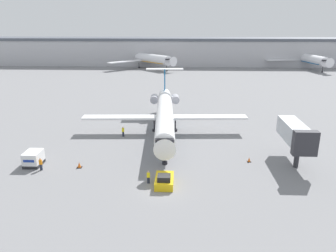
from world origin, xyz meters
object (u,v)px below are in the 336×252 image
airplane_main (165,114)px  worker_on_apron (41,164)px  worker_near_tug (148,177)px  airplane_parked_far_left (145,58)px  traffic_cone_left (79,165)px  airplane_parked_far_right (304,58)px  pushback_tug (164,180)px  traffic_cone_right (249,160)px  luggage_cart (33,158)px  jet_bridge (296,134)px  worker_by_wing (123,131)px

airplane_main → worker_on_apron: airplane_main is taller
worker_near_tug → airplane_parked_far_left: bearing=96.5°
worker_near_tug → traffic_cone_left: (-10.32, 4.27, -0.52)m
airplane_main → worker_near_tug: (-1.07, -19.80, -2.71)m
airplane_parked_far_left → airplane_parked_far_right: 70.35m
worker_on_apron → airplane_parked_far_right: (73.37, 108.63, 3.29)m
pushback_tug → traffic_cone_right: pushback_tug is taller
airplane_parked_far_left → traffic_cone_right: bearing=-75.3°
luggage_cart → airplane_parked_far_right: size_ratio=0.08×
airplane_main → traffic_cone_left: (-11.39, -15.53, -3.22)m
worker_on_apron → airplane_parked_far_right: 131.13m
airplane_parked_far_right → pushback_tug: bearing=-116.5°
airplane_main → jet_bridge: 23.14m
pushback_tug → luggage_cart: 19.85m
worker_by_wing → jet_bridge: (26.90, -10.24, 3.46)m
worker_on_apron → traffic_cone_left: 5.21m
luggage_cart → jet_bridge: 37.92m
airplane_parked_far_left → worker_near_tug: bearing=-83.5°
worker_near_tug → traffic_cone_right: size_ratio=2.54×
luggage_cart → traffic_cone_left: (6.79, -0.52, -0.66)m
luggage_cart → jet_bridge: size_ratio=0.31×
luggage_cart → airplane_parked_far_left: 103.77m
worker_near_tug → jet_bridge: size_ratio=0.18×
jet_bridge → pushback_tug: bearing=-157.4°
traffic_cone_left → airplane_parked_far_left: size_ratio=0.03×
traffic_cone_left → worker_on_apron: bearing=-168.4°
worker_by_wing → jet_bridge: 28.99m
pushback_tug → worker_by_wing: worker_by_wing is taller
airplane_parked_far_right → worker_near_tug: bearing=-117.4°
airplane_main → luggage_cart: (-18.18, -15.02, -2.56)m
traffic_cone_right → traffic_cone_left: bearing=-172.9°
worker_by_wing → traffic_cone_right: bearing=-26.5°
jet_bridge → traffic_cone_left: bearing=-174.3°
worker_near_tug → worker_on_apron: 15.73m
airplane_parked_far_left → airplane_parked_far_right: bearing=2.8°
traffic_cone_right → jet_bridge: jet_bridge is taller
worker_by_wing → pushback_tug: bearing=-64.9°
airplane_main → airplane_parked_far_left: airplane_parked_far_left is taller
airplane_main → traffic_cone_right: (13.17, -12.49, -3.29)m
luggage_cart → traffic_cone_right: (31.36, 2.53, -0.73)m
airplane_parked_far_right → jet_bridge: airplane_parked_far_right is taller
worker_on_apron → traffic_cone_left: worker_on_apron is taller
pushback_tug → traffic_cone_right: bearing=32.1°
pushback_tug → worker_by_wing: bearing=115.1°
worker_near_tug → airplane_parked_far_right: (57.98, 111.86, 3.33)m
worker_by_wing → airplane_parked_far_left: airplane_parked_far_left is taller
airplane_main → airplane_parked_far_left: 89.59m
traffic_cone_left → jet_bridge: size_ratio=0.09×
worker_near_tug → airplane_parked_far_left: (-12.29, 108.39, 3.36)m
jet_bridge → traffic_cone_right: bearing=-179.6°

